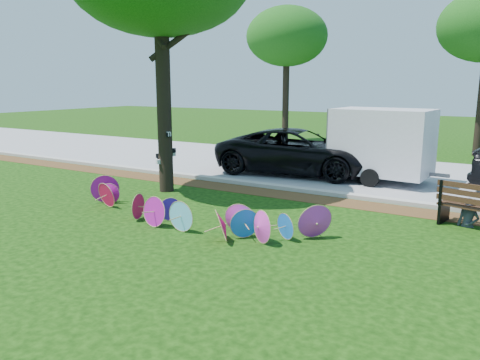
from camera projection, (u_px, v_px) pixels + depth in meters
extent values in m
plane|color=black|center=(176.00, 232.00, 10.57)|extent=(90.00, 90.00, 0.00)
cube|color=#472D16|center=(268.00, 193.00, 14.35)|extent=(90.00, 1.00, 0.01)
cube|color=#B7B5AD|center=(278.00, 187.00, 14.93)|extent=(90.00, 0.30, 0.12)
cube|color=gray|center=(325.00, 169.00, 18.43)|extent=(90.00, 8.00, 0.01)
cylinder|color=black|center=(164.00, 103.00, 14.09)|extent=(0.44, 0.44, 5.42)
cone|color=#DA34B4|center=(316.00, 221.00, 9.99)|extent=(0.76, 0.78, 0.80)
cone|color=#DD0D43|center=(223.00, 225.00, 9.87)|extent=(0.72, 0.77, 0.72)
cone|color=blue|center=(287.00, 226.00, 10.02)|extent=(0.58, 0.39, 0.59)
cone|color=#DD0D43|center=(137.00, 206.00, 11.52)|extent=(0.26, 0.65, 0.65)
cone|color=#B7139A|center=(109.00, 194.00, 12.99)|extent=(0.57, 0.30, 0.58)
cone|color=#431DB1|center=(170.00, 209.00, 11.44)|extent=(0.45, 0.52, 0.58)
cone|color=blue|center=(244.00, 223.00, 10.12)|extent=(0.58, 0.59, 0.67)
cone|color=#DD0D43|center=(108.00, 194.00, 12.63)|extent=(0.74, 0.37, 0.71)
cone|color=#B7139A|center=(105.00, 188.00, 13.15)|extent=(0.67, 0.70, 0.81)
cone|color=#DA34B4|center=(260.00, 227.00, 9.75)|extent=(0.67, 0.49, 0.71)
cone|color=#B7139A|center=(156.00, 211.00, 10.95)|extent=(0.74, 0.29, 0.73)
cone|color=#65C4F0|center=(182.00, 216.00, 10.56)|extent=(0.72, 0.17, 0.72)
cone|color=#DA34B4|center=(240.00, 220.00, 10.22)|extent=(0.77, 0.34, 0.75)
imported|color=black|center=(298.00, 152.00, 17.24)|extent=(6.25, 3.46, 1.65)
cube|color=silver|center=(382.00, 142.00, 15.68)|extent=(3.24, 2.20, 2.77)
imported|color=#353C48|center=(470.00, 199.00, 10.82)|extent=(0.51, 0.36, 1.32)
cylinder|color=black|center=(286.00, 98.00, 25.92)|extent=(0.36, 0.36, 5.00)
ellipsoid|color=#103F0E|center=(287.00, 36.00, 25.25)|extent=(4.40, 4.40, 3.20)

